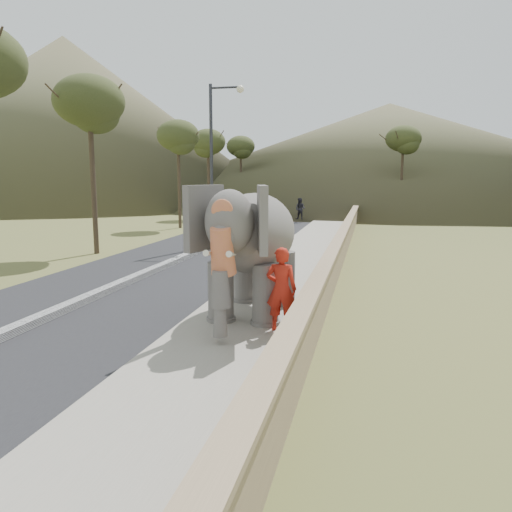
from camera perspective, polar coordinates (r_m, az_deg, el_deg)
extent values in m
plane|color=olive|center=(8.80, -7.18, -14.96)|extent=(160.00, 160.00, 0.00)
cube|color=black|center=(19.52, -10.91, -1.55)|extent=(7.00, 120.00, 0.03)
cube|color=black|center=(19.51, -10.92, -1.27)|extent=(0.35, 120.00, 0.22)
cube|color=#9E9687|center=(18.10, 3.74, -2.05)|extent=(3.00, 120.00, 0.15)
cube|color=tan|center=(17.83, 8.99, -0.76)|extent=(0.30, 120.00, 1.10)
cylinder|color=#2C2B30|center=(25.34, -5.10, 10.06)|extent=(0.16, 0.16, 8.00)
cylinder|color=#2C2B30|center=(25.46, -3.42, 18.68)|extent=(1.60, 0.10, 0.10)
sphere|color=#FFF2CC|center=(25.26, -1.81, 18.53)|extent=(0.36, 0.36, 0.36)
cylinder|color=#2D2D33|center=(25.01, -4.15, 3.20)|extent=(0.08, 0.08, 2.00)
cube|color=#C36D12|center=(24.92, -4.18, 5.72)|extent=(0.60, 0.05, 0.60)
cone|color=brown|center=(75.04, -20.74, 14.26)|extent=(60.00, 60.00, 22.00)
cone|color=brown|center=(77.63, 14.85, 11.39)|extent=(80.00, 80.00, 14.00)
imported|color=#B02012|center=(11.11, 2.92, -3.80)|extent=(0.69, 0.45, 1.89)
imported|color=maroon|center=(38.77, 2.84, 4.56)|extent=(1.19, 1.95, 0.97)
imported|color=black|center=(38.49, 5.07, 5.40)|extent=(0.97, 0.85, 1.66)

